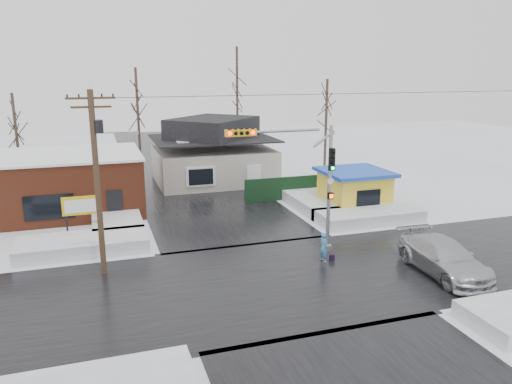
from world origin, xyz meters
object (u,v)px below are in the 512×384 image
object	(u,v)px
kiosk	(354,189)
car	(444,258)
traffic_signal	(303,173)
pedestrian	(324,247)
utility_pole	(98,173)
marquee_sign	(81,207)

from	to	relation	value
kiosk	car	xyz separation A→B (m)	(-1.50, -11.80, -0.62)
traffic_signal	pedestrian	size ratio (longest dim) A/B	4.40
traffic_signal	pedestrian	world-z (taller)	traffic_signal
utility_pole	kiosk	world-z (taller)	utility_pole
traffic_signal	pedestrian	bearing A→B (deg)	-67.51
utility_pole	pedestrian	distance (m)	11.97
marquee_sign	pedestrian	world-z (taller)	marquee_sign
marquee_sign	utility_pole	bearing A→B (deg)	-79.87
traffic_signal	car	world-z (taller)	traffic_signal
utility_pole	pedestrian	world-z (taller)	utility_pole
marquee_sign	kiosk	world-z (taller)	kiosk
traffic_signal	utility_pole	world-z (taller)	utility_pole
traffic_signal	kiosk	bearing A→B (deg)	44.84
traffic_signal	marquee_sign	world-z (taller)	traffic_signal
traffic_signal	car	distance (m)	8.21
utility_pole	kiosk	size ratio (longest dim) A/B	1.96
utility_pole	traffic_signal	bearing A→B (deg)	-2.95
utility_pole	car	size ratio (longest dim) A/B	1.55
kiosk	car	distance (m)	11.91
traffic_signal	utility_pole	size ratio (longest dim) A/B	0.78
utility_pole	marquee_sign	distance (m)	6.87
marquee_sign	car	xyz separation A→B (m)	(17.00, -11.30, -1.08)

